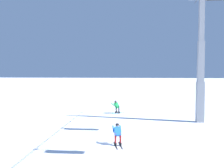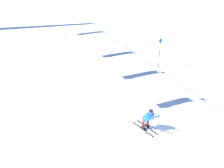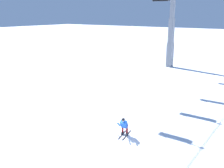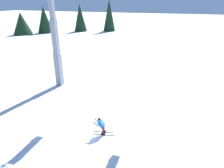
# 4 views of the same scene
# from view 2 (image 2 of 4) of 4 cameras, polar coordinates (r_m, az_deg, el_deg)

# --- Properties ---
(ground_plane) EXTENTS (260.00, 260.00, 0.00)m
(ground_plane) POSITION_cam_2_polar(r_m,az_deg,el_deg) (13.84, 8.80, -11.93)
(ground_plane) COLOR white
(skier_carving_main) EXTENTS (1.69, 0.86, 1.48)m
(skier_carving_main) POSITION_cam_2_polar(r_m,az_deg,el_deg) (14.15, 7.57, -7.00)
(skier_carving_main) COLOR black
(skier_carving_main) RESTS_ON ground_plane
(trail_marker_pole) EXTENTS (0.07, 0.28, 2.43)m
(trail_marker_pole) POSITION_cam_2_polar(r_m,az_deg,el_deg) (21.45, 9.95, 6.65)
(trail_marker_pole) COLOR blue
(trail_marker_pole) RESTS_ON ground_plane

